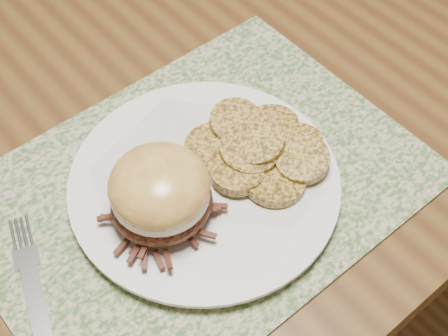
{
  "coord_description": "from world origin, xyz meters",
  "views": [
    {
      "loc": [
        -0.5,
        -0.52,
        1.28
      ],
      "look_at": [
        -0.26,
        -0.24,
        0.79
      ],
      "focal_mm": 50.0,
      "sensor_mm": 36.0,
      "label": 1
    }
  ],
  "objects_px": {
    "pork_sandwich": "(160,193)",
    "fork": "(36,303)",
    "dining_table": "(257,27)",
    "dinner_plate": "(204,184)"
  },
  "relations": [
    {
      "from": "fork",
      "to": "dining_table",
      "type": "bearing_deg",
      "value": 44.39
    },
    {
      "from": "dining_table",
      "to": "pork_sandwich",
      "type": "relative_size",
      "value": 13.38
    },
    {
      "from": "pork_sandwich",
      "to": "fork",
      "type": "relative_size",
      "value": 0.58
    },
    {
      "from": "dining_table",
      "to": "pork_sandwich",
      "type": "bearing_deg",
      "value": -145.06
    },
    {
      "from": "dinner_plate",
      "to": "fork",
      "type": "bearing_deg",
      "value": -178.95
    },
    {
      "from": "dining_table",
      "to": "fork",
      "type": "distance_m",
      "value": 0.53
    },
    {
      "from": "pork_sandwich",
      "to": "dinner_plate",
      "type": "bearing_deg",
      "value": 16.11
    },
    {
      "from": "dining_table",
      "to": "dinner_plate",
      "type": "height_order",
      "value": "dinner_plate"
    },
    {
      "from": "pork_sandwich",
      "to": "dining_table",
      "type": "bearing_deg",
      "value": 44.03
    },
    {
      "from": "pork_sandwich",
      "to": "fork",
      "type": "bearing_deg",
      "value": -172.26
    }
  ]
}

